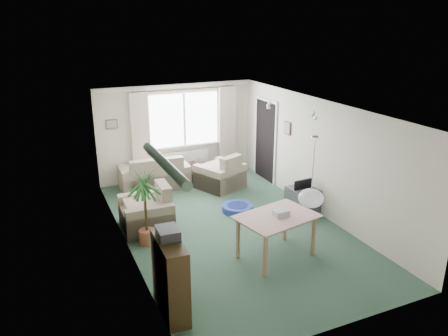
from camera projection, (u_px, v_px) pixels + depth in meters
name	position (u px, v px, depth m)	size (l,w,h in m)	color
ground	(230.00, 228.00, 8.60)	(6.50, 6.50, 0.00)	#2D4C39
window	(184.00, 119.00, 10.98)	(1.80, 0.03, 1.30)	white
curtain_rod	(184.00, 89.00, 10.66)	(2.60, 0.03, 0.03)	black
curtain_left	(141.00, 134.00, 10.53)	(0.45, 0.08, 2.00)	beige
curtain_right	(227.00, 125.00, 11.41)	(0.45, 0.08, 2.00)	beige
radiator	(186.00, 161.00, 11.30)	(1.20, 0.10, 0.55)	white
doorway	(265.00, 141.00, 10.94)	(0.03, 0.95, 2.00)	black
pendant_lamp	(311.00, 198.00, 6.21)	(0.36, 0.36, 0.36)	white
tinsel_garland	(165.00, 164.00, 5.13)	(1.60, 1.60, 0.12)	#196626
bauble_cluster_a	(269.00, 103.00, 9.16)	(0.20, 0.20, 0.20)	silver
bauble_cluster_b	(314.00, 113.00, 8.24)	(0.20, 0.20, 0.20)	silver
wall_picture_back	(112.00, 124.00, 10.27)	(0.28, 0.03, 0.22)	brown
wall_picture_right	(288.00, 128.00, 9.90)	(0.03, 0.24, 0.30)	brown
sofa	(154.00, 171.00, 10.55)	(1.63, 0.86, 0.81)	tan
armchair_corner	(220.00, 170.00, 10.53)	(0.96, 0.91, 0.86)	beige
armchair_left	(146.00, 207.00, 8.46)	(0.98, 0.93, 0.88)	#C5B995
coffee_table	(196.00, 173.00, 11.03)	(0.89, 0.49, 0.40)	black
photo_frame	(192.00, 164.00, 10.88)	(0.12, 0.02, 0.16)	brown
bookshelf	(170.00, 277.00, 5.96)	(0.31, 0.92, 1.12)	black
hifi_box	(168.00, 233.00, 5.82)	(0.28, 0.35, 0.14)	#38373C
houseplant	(145.00, 206.00, 7.76)	(0.63, 0.63, 1.48)	#1B5126
dining_table	(276.00, 237.00, 7.44)	(1.20, 0.80, 0.75)	#A87A5B
gift_box	(281.00, 213.00, 7.31)	(0.25, 0.18, 0.12)	silver
tv_cube	(302.00, 200.00, 9.21)	(0.54, 0.59, 0.54)	#36373B
pet_bed	(237.00, 208.00, 9.33)	(0.66, 0.66, 0.13)	#1F4691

